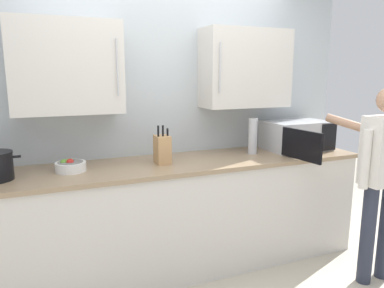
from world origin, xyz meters
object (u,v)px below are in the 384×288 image
Objects in this scene: microwave_oven at (294,136)px; knife_block at (162,149)px; thermos_flask at (253,136)px; fruit_bowl at (70,166)px; person_figure at (382,168)px.

knife_block reaches higher than microwave_oven.
thermos_flask reaches higher than fruit_bowl.
microwave_oven reaches higher than fruit_bowl.
knife_block is at bearing 153.06° from person_figure.
person_figure is (2.24, -0.81, -0.05)m from fruit_bowl.
microwave_oven is at bearing 0.45° from thermos_flask.
microwave_oven is at bearing 103.68° from person_figure.
knife_block is 0.71m from fruit_bowl.
fruit_bowl is (-0.71, 0.03, -0.07)m from knife_block.
knife_block is at bearing -178.19° from microwave_oven.
person_figure reaches higher than knife_block.
fruit_bowl is (-1.58, -0.01, -0.12)m from thermos_flask.
thermos_flask is 1.46× the size of fruit_bowl.
knife_block is 0.87m from thermos_flask.
thermos_flask is at bearing 129.05° from person_figure.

